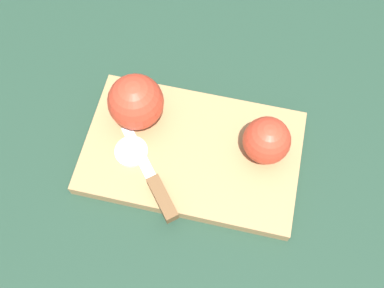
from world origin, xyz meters
name	(u,v)px	position (x,y,z in m)	size (l,w,h in m)	color
ground_plane	(192,155)	(0.00, 0.00, 0.00)	(4.00, 4.00, 0.00)	#1E3828
cutting_board	(192,152)	(0.00, 0.00, 0.01)	(0.34, 0.21, 0.02)	#A37A4C
apple_half_left	(267,140)	(-0.11, -0.02, 0.06)	(0.07, 0.07, 0.07)	red
apple_half_right	(136,102)	(0.10, -0.04, 0.07)	(0.09, 0.09, 0.09)	red
knife	(158,191)	(0.03, 0.08, 0.03)	(0.13, 0.15, 0.02)	silver
apple_slice	(131,152)	(0.09, 0.03, 0.03)	(0.05, 0.05, 0.01)	beige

